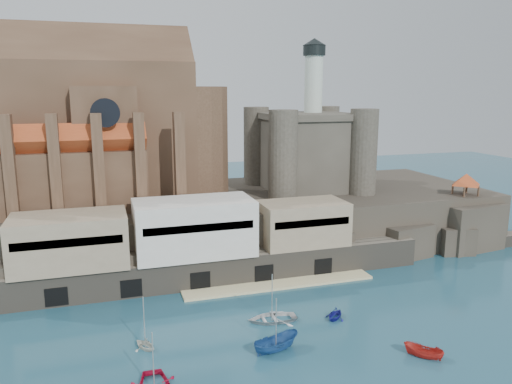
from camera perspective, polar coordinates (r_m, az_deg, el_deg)
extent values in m
plane|color=navy|center=(62.22, 6.83, -16.69)|extent=(300.00, 300.00, 0.00)
cube|color=#2A251F|center=(95.83, -2.93, -3.18)|extent=(100.00, 34.00, 10.00)
cube|color=#2A251F|center=(77.88, -15.78, -8.68)|extent=(9.00, 5.00, 6.00)
cube|color=#2A251F|center=(79.94, -3.42, -7.72)|extent=(9.00, 5.00, 6.00)
cube|color=#2A251F|center=(85.40, 7.79, -6.53)|extent=(9.00, 5.00, 6.00)
cube|color=#2A251F|center=(93.12, 16.78, -5.39)|extent=(9.00, 5.00, 6.00)
cube|color=#645D50|center=(78.64, -5.38, -8.66)|extent=(70.00, 6.00, 4.50)
cube|color=beige|center=(77.94, 2.70, -10.47)|extent=(30.00, 4.00, 0.40)
cube|color=black|center=(75.04, -21.84, -11.03)|extent=(3.00, 0.40, 2.60)
cube|color=black|center=(74.78, -14.06, -10.60)|extent=(3.00, 0.40, 2.60)
cube|color=black|center=(75.85, -6.40, -9.99)|extent=(3.00, 0.40, 2.60)
cube|color=black|center=(78.20, 0.90, -9.24)|extent=(3.00, 0.40, 2.60)
cube|color=black|center=(81.71, 7.65, -8.41)|extent=(3.00, 0.40, 2.60)
cube|color=gray|center=(76.41, -20.51, -5.24)|extent=(16.00, 9.00, 7.50)
cube|color=silver|center=(77.23, -7.08, -4.01)|extent=(18.00, 9.00, 8.50)
cube|color=gray|center=(82.40, 5.36, -3.52)|extent=(14.00, 8.00, 7.00)
cube|color=#4A3222|center=(92.11, -19.33, 6.33)|extent=(38.00, 14.00, 24.00)
cube|color=#4A3222|center=(91.93, -19.84, 13.79)|extent=(38.00, 13.01, 13.01)
cylinder|color=#4A3222|center=(93.63, -7.51, 5.72)|extent=(14.00, 14.00, 20.00)
cube|color=#4A3222|center=(92.25, -16.75, 5.25)|extent=(10.00, 20.00, 20.00)
cube|color=#4A3222|center=(83.80, -21.91, 0.85)|extent=(28.00, 5.00, 10.00)
cube|color=#4A3222|center=(102.52, -21.16, 2.73)|extent=(28.00, 5.00, 10.00)
cube|color=#AE421D|center=(82.93, -22.25, 5.33)|extent=(28.00, 5.66, 5.66)
cube|color=#AE421D|center=(101.80, -21.43, 6.40)|extent=(28.00, 5.66, 5.66)
cylinder|color=black|center=(79.80, -16.85, 8.66)|extent=(4.40, 0.30, 4.40)
cube|color=#4A3222|center=(81.09, -26.30, 2.30)|extent=(1.60, 2.20, 16.00)
cube|color=#4A3222|center=(80.35, -21.94, 2.59)|extent=(1.60, 2.20, 16.00)
cube|color=#4A3222|center=(80.08, -17.52, 2.86)|extent=(1.60, 2.20, 16.00)
cube|color=#4A3222|center=(80.29, -13.09, 3.12)|extent=(1.60, 2.20, 16.00)
cube|color=#4A3222|center=(80.98, -8.71, 3.36)|extent=(1.60, 2.20, 16.00)
cube|color=#403C32|center=(99.59, 5.82, 4.37)|extent=(16.00, 16.00, 14.00)
cube|color=#403C32|center=(98.94, 5.91, 8.63)|extent=(17.00, 17.00, 1.20)
cylinder|color=#403C32|center=(89.13, 3.12, 4.22)|extent=(5.20, 5.20, 16.00)
cylinder|color=#403C32|center=(95.89, 12.14, 4.50)|extent=(5.20, 5.20, 16.00)
cylinder|color=#403C32|center=(104.16, 0.02, 5.30)|extent=(5.20, 5.20, 16.00)
cylinder|color=#403C32|center=(110.00, 8.04, 5.52)|extent=(5.20, 5.20, 16.00)
cylinder|color=silver|center=(101.45, 6.58, 11.85)|extent=(3.60, 3.60, 12.00)
cylinder|color=black|center=(101.74, 6.68, 15.79)|extent=(4.40, 4.40, 2.00)
cone|color=black|center=(101.87, 6.70, 16.69)|extent=(4.60, 4.60, 1.40)
cube|color=#2A251F|center=(102.95, 22.53, -3.40)|extent=(12.00, 10.00, 8.70)
cube|color=#2A251F|center=(98.72, 21.76, -5.08)|extent=(6.00, 5.00, 5.00)
cube|color=#2A251F|center=(107.94, 23.84, -3.59)|extent=(5.00, 4.00, 6.00)
cube|color=#4A3222|center=(101.95, 22.72, -0.96)|extent=(4.20, 4.20, 0.30)
cylinder|color=#4A3222|center=(99.46, 22.66, -0.39)|extent=(0.36, 0.36, 3.20)
cylinder|color=#4A3222|center=(101.53, 24.05, -0.28)|extent=(0.36, 0.36, 3.20)
cylinder|color=#4A3222|center=(101.87, 21.52, -0.04)|extent=(0.36, 0.36, 3.20)
cylinder|color=#4A3222|center=(103.89, 22.90, 0.07)|extent=(0.36, 0.36, 3.20)
pyramid|color=#AE421D|center=(101.20, 22.90, 1.34)|extent=(6.40, 6.40, 2.20)
imported|color=#214C89|center=(60.16, 2.29, -17.67)|extent=(2.75, 2.70, 5.88)
imported|color=silver|center=(61.88, -12.52, -17.07)|extent=(3.32, 2.98, 3.29)
imported|color=red|center=(61.84, 18.55, -17.44)|extent=(2.37, 2.37, 4.40)
imported|color=silver|center=(66.90, 1.83, -14.48)|extent=(1.65, 4.68, 6.44)
imported|color=navy|center=(68.24, 9.00, -14.08)|extent=(3.33, 3.46, 3.47)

